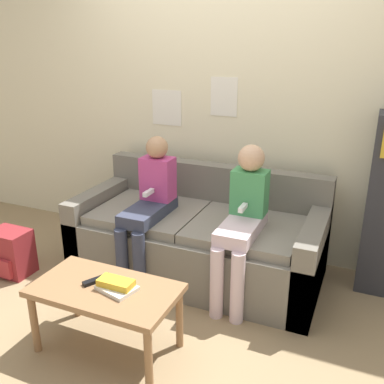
# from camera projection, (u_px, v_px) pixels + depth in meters

# --- Properties ---
(ground_plane) EXTENTS (10.00, 10.00, 0.00)m
(ground_plane) POSITION_uv_depth(u_px,v_px,m) (168.00, 308.00, 2.94)
(ground_plane) COLOR #937A56
(wall_back) EXTENTS (8.00, 0.06, 2.60)m
(wall_back) POSITION_uv_depth(u_px,v_px,m) (225.00, 97.00, 3.43)
(wall_back) COLOR beige
(wall_back) RESTS_ON ground_plane
(couch) EXTENTS (1.87, 0.88, 0.79)m
(couch) POSITION_uv_depth(u_px,v_px,m) (199.00, 239.00, 3.32)
(couch) COLOR #6B665B
(couch) RESTS_ON ground_plane
(coffee_table) EXTENTS (0.83, 0.45, 0.42)m
(coffee_table) POSITION_uv_depth(u_px,v_px,m) (105.00, 296.00, 2.44)
(coffee_table) COLOR #8E6642
(coffee_table) RESTS_ON ground_plane
(person_left) EXTENTS (0.24, 0.59, 1.07)m
(person_left) POSITION_uv_depth(u_px,v_px,m) (149.00, 203.00, 3.14)
(person_left) COLOR #33384C
(person_left) RESTS_ON ground_plane
(person_right) EXTENTS (0.24, 0.59, 1.08)m
(person_right) POSITION_uv_depth(u_px,v_px,m) (243.00, 216.00, 2.87)
(person_right) COLOR silver
(person_right) RESTS_ON ground_plane
(tv_remote) EXTENTS (0.12, 0.17, 0.02)m
(tv_remote) POSITION_uv_depth(u_px,v_px,m) (97.00, 280.00, 2.47)
(tv_remote) COLOR black
(tv_remote) RESTS_ON coffee_table
(book_stack) EXTENTS (0.24, 0.20, 0.06)m
(book_stack) POSITION_uv_depth(u_px,v_px,m) (116.00, 285.00, 2.39)
(book_stack) COLOR silver
(book_stack) RESTS_ON coffee_table
(backpack) EXTENTS (0.30, 0.25, 0.36)m
(backpack) POSITION_uv_depth(u_px,v_px,m) (11.00, 253.00, 3.32)
(backpack) COLOR maroon
(backpack) RESTS_ON ground_plane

